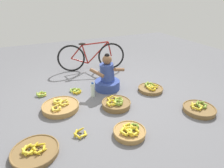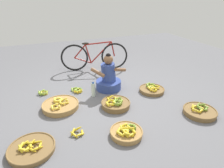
% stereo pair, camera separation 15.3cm
% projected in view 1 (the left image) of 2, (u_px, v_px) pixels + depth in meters
% --- Properties ---
extents(ground_plane, '(10.00, 10.00, 0.00)m').
position_uv_depth(ground_plane, '(108.00, 96.00, 3.79)').
color(ground_plane, slate).
extents(vendor_woman_front, '(0.74, 0.52, 0.77)m').
position_uv_depth(vendor_woman_front, '(107.00, 78.00, 3.97)').
color(vendor_woman_front, '#334793').
rests_on(vendor_woman_front, ground).
extents(bicycle_leaning, '(1.67, 0.44, 0.73)m').
position_uv_depth(bicycle_leaning, '(91.00, 57.00, 4.92)').
color(bicycle_leaning, black).
rests_on(bicycle_leaning, ground).
extents(banana_basket_near_vendor, '(0.47, 0.47, 0.15)m').
position_uv_depth(banana_basket_near_vendor, '(130.00, 132.00, 2.75)').
color(banana_basket_near_vendor, '#A87F47').
rests_on(banana_basket_near_vendor, ground).
extents(banana_basket_near_bicycle, '(0.51, 0.51, 0.15)m').
position_uv_depth(banana_basket_near_bicycle, '(151.00, 88.00, 3.98)').
color(banana_basket_near_bicycle, brown).
rests_on(banana_basket_near_bicycle, ground).
extents(banana_basket_back_center, '(0.52, 0.52, 0.17)m').
position_uv_depth(banana_basket_back_center, '(116.00, 103.00, 3.43)').
color(banana_basket_back_center, brown).
rests_on(banana_basket_back_center, ground).
extents(banana_basket_back_right, '(0.64, 0.64, 0.16)m').
position_uv_depth(banana_basket_back_right, '(60.00, 106.00, 3.35)').
color(banana_basket_back_right, '#A87F47').
rests_on(banana_basket_back_right, ground).
extents(banana_basket_back_left, '(0.60, 0.60, 0.13)m').
position_uv_depth(banana_basket_back_left, '(35.00, 151.00, 2.43)').
color(banana_basket_back_left, brown).
rests_on(banana_basket_back_left, ground).
extents(banana_basket_front_left, '(0.54, 0.54, 0.16)m').
position_uv_depth(banana_basket_front_left, '(199.00, 109.00, 3.29)').
color(banana_basket_front_left, brown).
rests_on(banana_basket_front_left, ground).
extents(loose_bananas_front_center, '(0.23, 0.23, 0.10)m').
position_uv_depth(loose_bananas_front_center, '(42.00, 94.00, 3.80)').
color(loose_bananas_front_center, '#8CAD38').
rests_on(loose_bananas_front_center, ground).
extents(loose_bananas_front_right, '(0.23, 0.26, 0.09)m').
position_uv_depth(loose_bananas_front_right, '(76.00, 91.00, 3.93)').
color(loose_bananas_front_right, '#8CAD38').
rests_on(loose_bananas_front_right, ground).
extents(loose_bananas_mid_left, '(0.21, 0.21, 0.09)m').
position_uv_depth(loose_bananas_mid_left, '(80.00, 134.00, 2.75)').
color(loose_bananas_mid_left, gold).
rests_on(loose_bananas_mid_left, ground).
extents(water_bottle, '(0.08, 0.08, 0.30)m').
position_uv_depth(water_bottle, '(93.00, 90.00, 3.72)').
color(water_bottle, silver).
rests_on(water_bottle, ground).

